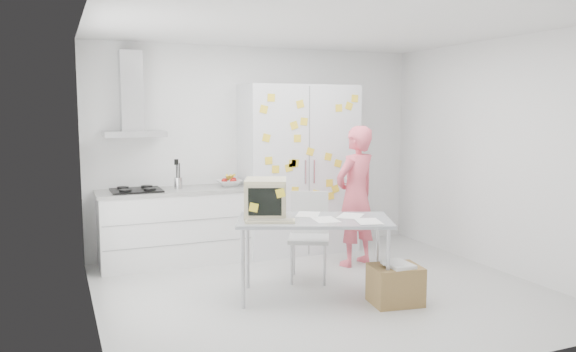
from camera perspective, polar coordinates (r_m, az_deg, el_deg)
name	(u,v)px	position (r m, az deg, el deg)	size (l,w,h in m)	color
floor	(324,292)	(5.98, 3.66, -11.71)	(4.50, 4.00, 0.02)	silver
walls	(297,157)	(6.35, 0.87, 1.94)	(4.52, 4.01, 2.70)	white
ceiling	(326,26)	(5.73, 3.87, 14.94)	(4.50, 4.00, 0.02)	white
counter_run	(175,225)	(7.05, -11.39, -4.92)	(1.84, 0.63, 1.28)	white
range_hood	(132,103)	(6.97, -15.57, 7.13)	(0.70, 0.48, 1.01)	silver
tall_cabinet	(299,169)	(7.42, 1.11, 0.71)	(1.50, 0.68, 2.20)	silver
person	(356,196)	(6.82, 6.89, -2.04)	(0.62, 0.40, 1.69)	#F05D6E
desk	(283,208)	(5.60, -0.47, -3.29)	(1.67, 1.27, 1.20)	#9FA4AA
chair	(309,230)	(6.28, 2.16, -5.52)	(0.59, 0.59, 0.97)	beige
cardboard_box	(395,284)	(5.66, 10.86, -10.73)	(0.52, 0.44, 0.41)	olive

